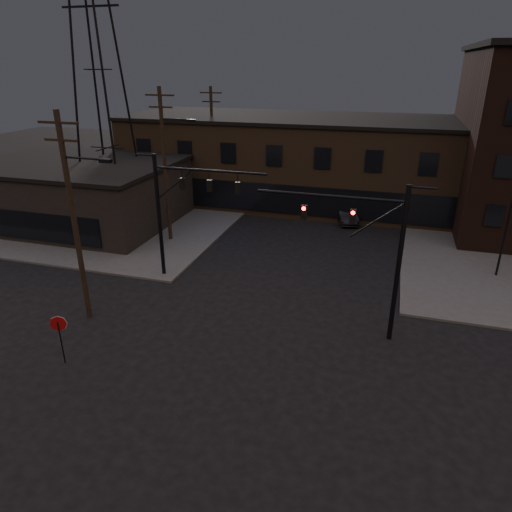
% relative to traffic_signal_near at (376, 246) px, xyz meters
% --- Properties ---
extents(ground, '(140.00, 140.00, 0.00)m').
position_rel_traffic_signal_near_xyz_m(ground, '(-5.36, -4.50, -4.93)').
color(ground, black).
rests_on(ground, ground).
extents(sidewalk_nw, '(30.00, 30.00, 0.15)m').
position_rel_traffic_signal_near_xyz_m(sidewalk_nw, '(-27.36, 17.50, -4.86)').
color(sidewalk_nw, '#474744').
rests_on(sidewalk_nw, ground).
extents(building_row, '(40.00, 12.00, 8.00)m').
position_rel_traffic_signal_near_xyz_m(building_row, '(-5.36, 23.50, -0.93)').
color(building_row, '#4B3927').
rests_on(building_row, ground).
extents(building_left, '(16.00, 12.00, 5.00)m').
position_rel_traffic_signal_near_xyz_m(building_left, '(-25.36, 11.50, -2.43)').
color(building_left, black).
rests_on(building_left, ground).
extents(traffic_signal_near, '(7.12, 0.24, 8.00)m').
position_rel_traffic_signal_near_xyz_m(traffic_signal_near, '(0.00, 0.00, 0.00)').
color(traffic_signal_near, black).
rests_on(traffic_signal_near, ground).
extents(traffic_signal_far, '(7.12, 0.24, 8.00)m').
position_rel_traffic_signal_near_xyz_m(traffic_signal_far, '(-12.07, 3.50, 0.08)').
color(traffic_signal_far, black).
rests_on(traffic_signal_far, ground).
extents(stop_sign, '(0.72, 0.33, 2.48)m').
position_rel_traffic_signal_near_xyz_m(stop_sign, '(-13.36, -6.49, -3.09)').
color(stop_sign, black).
rests_on(stop_sign, ground).
extents(utility_pole_near, '(3.70, 0.28, 11.00)m').
position_rel_traffic_signal_near_xyz_m(utility_pole_near, '(-14.79, -2.50, 0.94)').
color(utility_pole_near, black).
rests_on(utility_pole_near, ground).
extents(utility_pole_mid, '(3.70, 0.28, 11.50)m').
position_rel_traffic_signal_near_xyz_m(utility_pole_mid, '(-15.79, 9.50, 1.19)').
color(utility_pole_mid, black).
rests_on(utility_pole_mid, ground).
extents(utility_pole_far, '(2.20, 0.28, 11.00)m').
position_rel_traffic_signal_near_xyz_m(utility_pole_far, '(-16.86, 21.50, 0.85)').
color(utility_pole_far, black).
rests_on(utility_pole_far, ground).
extents(transmission_tower, '(7.00, 7.00, 25.00)m').
position_rel_traffic_signal_near_xyz_m(transmission_tower, '(-23.36, 13.50, 7.57)').
color(transmission_tower, black).
rests_on(transmission_tower, ground).
extents(parked_car_lot_a, '(4.74, 3.18, 1.50)m').
position_rel_traffic_signal_near_xyz_m(parked_car_lot_a, '(9.88, 18.09, -4.03)').
color(parked_car_lot_a, black).
rests_on(parked_car_lot_a, sidewalk_ne).
extents(car_crossing, '(2.76, 4.67, 1.45)m').
position_rel_traffic_signal_near_xyz_m(car_crossing, '(-3.13, 18.22, -4.20)').
color(car_crossing, black).
rests_on(car_crossing, ground).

